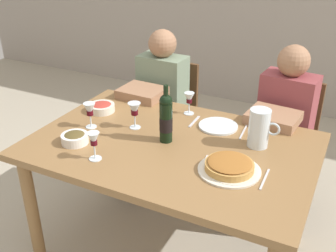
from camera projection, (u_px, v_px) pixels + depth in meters
name	position (u px, v px, depth m)	size (l,w,h in m)	color
ground_plane	(171.00, 250.00, 2.50)	(8.00, 8.00, 0.00)	#B2A893
dining_table	(172.00, 158.00, 2.19)	(1.50, 1.00, 0.76)	olive
wine_bottle	(166.00, 118.00, 2.11)	(0.07, 0.07, 0.32)	black
water_pitcher	(259.00, 130.00, 2.09)	(0.16, 0.11, 0.21)	silver
baked_tart	(229.00, 166.00, 1.90)	(0.30, 0.30, 0.06)	silver
salad_bowl	(102.00, 107.00, 2.50)	(0.16, 0.16, 0.06)	silver
olive_bowl	(75.00, 138.00, 2.14)	(0.14, 0.14, 0.06)	white
wine_glass_left_diner	(94.00, 141.00, 1.96)	(0.06, 0.06, 0.15)	silver
wine_glass_right_diner	(189.00, 99.00, 2.44)	(0.06, 0.06, 0.14)	silver
wine_glass_centre	(134.00, 110.00, 2.27)	(0.07, 0.07, 0.15)	silver
wine_glass_spare	(90.00, 111.00, 2.27)	(0.07, 0.07, 0.15)	silver
dinner_plate_left_setting	(218.00, 126.00, 2.32)	(0.23, 0.23, 0.01)	silver
dinner_plate_right_setting	(233.00, 170.00, 1.90)	(0.26, 0.26, 0.01)	silver
fork_left_setting	(194.00, 121.00, 2.38)	(0.16, 0.01, 0.01)	silver
knife_left_setting	(243.00, 132.00, 2.26)	(0.18, 0.01, 0.01)	silver
knife_right_setting	(265.00, 179.00, 1.84)	(0.18, 0.01, 0.01)	silver
spoon_right_setting	(204.00, 164.00, 1.96)	(0.16, 0.01, 0.01)	silver
chair_left	(170.00, 111.00, 3.16)	(0.42, 0.42, 0.87)	brown
diner_left	(155.00, 107.00, 2.92)	(0.35, 0.51, 1.16)	gray
chair_right	(287.00, 134.00, 2.80)	(0.44, 0.44, 0.87)	brown
diner_right	(279.00, 133.00, 2.57)	(0.37, 0.53, 1.16)	#8E3D42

